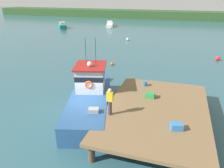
# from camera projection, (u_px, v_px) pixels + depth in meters

# --- Properties ---
(ground_plane) EXTENTS (200.00, 200.00, 0.00)m
(ground_plane) POSITION_uv_depth(u_px,v_px,m) (85.00, 113.00, 14.99)
(ground_plane) COLOR #2D5660
(dock) EXTENTS (6.00, 9.00, 1.20)m
(dock) POSITION_uv_depth(u_px,v_px,m) (157.00, 110.00, 13.23)
(dock) COLOR #4C3D2D
(dock) RESTS_ON ground
(main_fishing_boat) EXTENTS (4.64, 9.92, 4.80)m
(main_fishing_boat) POSITION_uv_depth(u_px,v_px,m) (90.00, 95.00, 15.38)
(main_fishing_boat) COLOR #285184
(main_fishing_boat) RESTS_ON ground
(crate_single_by_cleat) EXTENTS (0.70, 0.59, 0.34)m
(crate_single_by_cleat) POSITION_uv_depth(u_px,v_px,m) (177.00, 126.00, 11.10)
(crate_single_by_cleat) COLOR #3370B2
(crate_single_by_cleat) RESTS_ON dock
(crate_stack_mid_dock) EXTENTS (0.60, 0.44, 0.35)m
(crate_stack_mid_dock) POSITION_uv_depth(u_px,v_px,m) (150.00, 95.00, 14.48)
(crate_stack_mid_dock) COLOR #2D8442
(crate_stack_mid_dock) RESTS_ON dock
(bait_bucket) EXTENTS (0.32, 0.32, 0.34)m
(bait_bucket) POSITION_uv_depth(u_px,v_px,m) (145.00, 84.00, 16.33)
(bait_bucket) COLOR #2866B2
(bait_bucket) RESTS_ON dock
(deckhand_by_the_boat) EXTENTS (0.36, 0.22, 1.63)m
(deckhand_by_the_boat) POSITION_uv_depth(u_px,v_px,m) (110.00, 101.00, 12.20)
(deckhand_by_the_boat) COLOR #383842
(deckhand_by_the_boat) RESTS_ON dock
(moored_boat_far_left) EXTENTS (2.61, 5.76, 1.44)m
(moored_boat_far_left) POSITION_uv_depth(u_px,v_px,m) (110.00, 25.00, 52.76)
(moored_boat_far_left) COLOR white
(moored_boat_far_left) RESTS_ON ground
(moored_boat_near_channel) EXTENTS (4.26, 5.22, 1.44)m
(moored_boat_near_channel) POSITION_uv_depth(u_px,v_px,m) (62.00, 26.00, 50.91)
(moored_boat_near_channel) COLOR #196B5B
(moored_boat_near_channel) RESTS_ON ground
(mooring_buoy_spare_mooring) EXTENTS (0.52, 0.52, 0.52)m
(mooring_buoy_spare_mooring) POSITION_uv_depth(u_px,v_px,m) (218.00, 58.00, 26.61)
(mooring_buoy_spare_mooring) COLOR red
(mooring_buoy_spare_mooring) RESTS_ON ground
(mooring_buoy_outer) EXTENTS (0.36, 0.36, 0.36)m
(mooring_buoy_outer) POSITION_uv_depth(u_px,v_px,m) (112.00, 64.00, 24.84)
(mooring_buoy_outer) COLOR #EA5B19
(mooring_buoy_outer) RESTS_ON ground
(mooring_buoy_channel_marker) EXTENTS (0.47, 0.47, 0.47)m
(mooring_buoy_channel_marker) POSITION_uv_depth(u_px,v_px,m) (128.00, 39.00, 37.72)
(mooring_buoy_channel_marker) COLOR silver
(mooring_buoy_channel_marker) RESTS_ON ground
(far_shoreline) EXTENTS (120.00, 8.00, 2.40)m
(far_shoreline) POSITION_uv_depth(u_px,v_px,m) (165.00, 15.00, 69.00)
(far_shoreline) COLOR #284723
(far_shoreline) RESTS_ON ground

